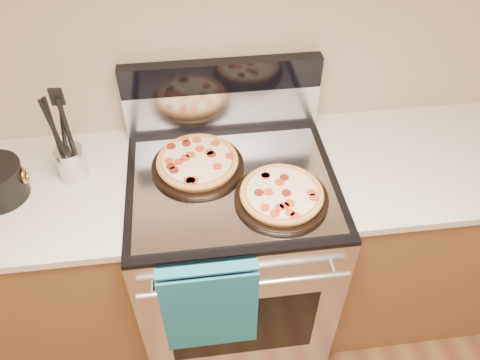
{
  "coord_description": "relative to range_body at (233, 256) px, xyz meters",
  "views": [
    {
      "loc": [
        -0.12,
        0.44,
        2.1
      ],
      "look_at": [
        0.02,
        1.55,
        1.01
      ],
      "focal_mm": 35.0,
      "sensor_mm": 36.0,
      "label": 1
    }
  ],
  "objects": [
    {
      "name": "wall_back",
      "position": [
        0.0,
        0.35,
        0.9
      ],
      "size": [
        4.0,
        0.0,
        4.0
      ],
      "primitive_type": "plane",
      "rotation": [
        1.57,
        0.0,
        0.0
      ],
      "color": "tan",
      "rests_on": "ground"
    },
    {
      "name": "range_body",
      "position": [
        0.0,
        0.0,
        0.0
      ],
      "size": [
        0.76,
        0.68,
        0.9
      ],
      "primitive_type": "cube",
      "color": "#B7B7BC",
      "rests_on": "ground"
    },
    {
      "name": "oven_window",
      "position": [
        0.0,
        -0.34,
        0.0
      ],
      "size": [
        0.56,
        0.01,
        0.4
      ],
      "primitive_type": "cube",
      "color": "black",
      "rests_on": "range_body"
    },
    {
      "name": "cooktop",
      "position": [
        0.0,
        0.0,
        0.46
      ],
      "size": [
        0.76,
        0.68,
        0.02
      ],
      "primitive_type": "cube",
      "color": "black",
      "rests_on": "range_body"
    },
    {
      "name": "backsplash_lower",
      "position": [
        0.0,
        0.31,
        0.56
      ],
      "size": [
        0.76,
        0.06,
        0.18
      ],
      "primitive_type": "cube",
      "color": "silver",
      "rests_on": "cooktop"
    },
    {
      "name": "backsplash_upper",
      "position": [
        0.0,
        0.31,
        0.71
      ],
      "size": [
        0.76,
        0.06,
        0.12
      ],
      "primitive_type": "cube",
      "color": "black",
      "rests_on": "backsplash_lower"
    },
    {
      "name": "oven_handle",
      "position": [
        0.0,
        -0.38,
        0.35
      ],
      "size": [
        0.7,
        0.03,
        0.03
      ],
      "primitive_type": "cylinder",
      "rotation": [
        0.0,
        1.57,
        0.0
      ],
      "color": "silver",
      "rests_on": "range_body"
    },
    {
      "name": "dish_towel",
      "position": [
        -0.12,
        -0.38,
        0.25
      ],
      "size": [
        0.32,
        0.05,
        0.42
      ],
      "primitive_type": null,
      "color": "#19687F",
      "rests_on": "oven_handle"
    },
    {
      "name": "foil_sheet",
      "position": [
        0.0,
        -0.03,
        0.47
      ],
      "size": [
        0.7,
        0.55,
        0.01
      ],
      "primitive_type": "cube",
      "color": "gray",
      "rests_on": "cooktop"
    },
    {
      "name": "cabinet_left",
      "position": [
        -0.88,
        0.03,
        -0.01
      ],
      "size": [
        1.0,
        0.62,
        0.88
      ],
      "primitive_type": "cube",
      "color": "brown",
      "rests_on": "ground"
    },
    {
      "name": "cabinet_right",
      "position": [
        0.88,
        0.03,
        -0.01
      ],
      "size": [
        1.0,
        0.62,
        0.88
      ],
      "primitive_type": "cube",
      "color": "brown",
      "rests_on": "ground"
    },
    {
      "name": "countertop_right",
      "position": [
        0.88,
        0.03,
        0.45
      ],
      "size": [
        1.02,
        0.64,
        0.03
      ],
      "primitive_type": "cube",
      "color": "beige",
      "rests_on": "cabinet_right"
    },
    {
      "name": "pepperoni_pizza_back",
      "position": [
        -0.12,
        0.07,
        0.5
      ],
      "size": [
        0.38,
        0.38,
        0.05
      ],
      "primitive_type": null,
      "rotation": [
        0.0,
        0.0,
        -0.16
      ],
      "color": "#AD6D35",
      "rests_on": "foil_sheet"
    },
    {
      "name": "pepperoni_pizza_front",
      "position": [
        0.16,
        -0.13,
        0.5
      ],
      "size": [
        0.32,
        0.32,
        0.04
      ],
      "primitive_type": null,
      "rotation": [
        0.0,
        0.0,
        -0.01
      ],
      "color": "#AD6D35",
      "rests_on": "foil_sheet"
    },
    {
      "name": "utensil_crock",
      "position": [
        -0.57,
        0.1,
        0.52
      ],
      "size": [
        0.11,
        0.11,
        0.13
      ],
      "primitive_type": "cylinder",
      "rotation": [
        0.0,
        0.0,
        -0.09
      ],
      "color": "silver",
      "rests_on": "countertop_left"
    }
  ]
}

